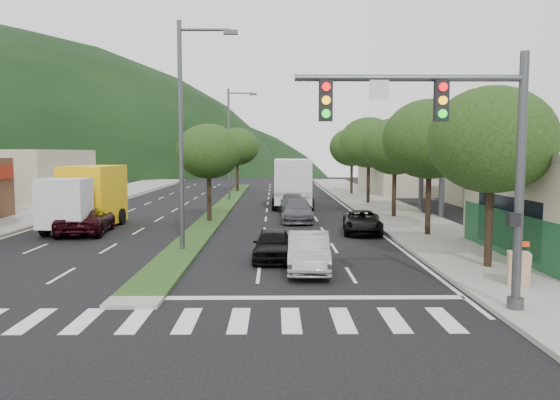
{
  "coord_description": "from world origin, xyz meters",
  "views": [
    {
      "loc": [
        4.07,
        -15.9,
        4.37
      ],
      "look_at": [
        4.35,
        10.91,
        2.02
      ],
      "focal_mm": 35.0,
      "sensor_mm": 36.0,
      "label": 1
    }
  ],
  "objects_px": {
    "tree_r_e": "(352,147)",
    "car_queue_a": "(273,244)",
    "car_queue_b": "(298,211)",
    "box_truck": "(88,199)",
    "car_queue_d": "(362,222)",
    "tree_r_b": "(430,139)",
    "suv_maroon": "(86,221)",
    "car_queue_e": "(292,203)",
    "tree_r_c": "(395,147)",
    "streetlight_mid": "(231,139)",
    "motorhome": "(292,181)",
    "a_frame_sign": "(519,265)",
    "tree_r_a": "(492,140)",
    "sedan_silver": "(309,252)",
    "tree_med_near": "(209,151)",
    "streetlight_near": "(185,124)",
    "car_queue_c": "(283,199)",
    "traffic_signal": "(463,142)",
    "tree_med_far": "(237,147)",
    "tree_r_d": "(369,143)"
  },
  "relations": [
    {
      "from": "streetlight_mid",
      "to": "tree_r_e",
      "type": "bearing_deg",
      "value": 30.69
    },
    {
      "from": "tree_r_b",
      "to": "car_queue_a",
      "type": "bearing_deg",
      "value": -143.24
    },
    {
      "from": "tree_r_e",
      "to": "motorhome",
      "type": "distance_m",
      "value": 13.56
    },
    {
      "from": "suv_maroon",
      "to": "car_queue_c",
      "type": "height_order",
      "value": "suv_maroon"
    },
    {
      "from": "motorhome",
      "to": "car_queue_d",
      "type": "bearing_deg",
      "value": -76.9
    },
    {
      "from": "tree_r_a",
      "to": "car_queue_d",
      "type": "relative_size",
      "value": 1.52
    },
    {
      "from": "car_queue_e",
      "to": "box_truck",
      "type": "xyz_separation_m",
      "value": [
        -11.9,
        -8.1,
        0.94
      ]
    },
    {
      "from": "tree_r_c",
      "to": "tree_r_e",
      "type": "height_order",
      "value": "tree_r_e"
    },
    {
      "from": "tree_med_near",
      "to": "streetlight_near",
      "type": "xyz_separation_m",
      "value": [
        0.21,
        -10.0,
        1.16
      ]
    },
    {
      "from": "streetlight_near",
      "to": "car_queue_d",
      "type": "relative_size",
      "value": 2.29
    },
    {
      "from": "tree_r_e",
      "to": "car_queue_d",
      "type": "xyz_separation_m",
      "value": [
        -3.18,
        -26.72,
        -4.28
      ]
    },
    {
      "from": "tree_r_e",
      "to": "car_queue_b",
      "type": "height_order",
      "value": "tree_r_e"
    },
    {
      "from": "suv_maroon",
      "to": "car_queue_a",
      "type": "bearing_deg",
      "value": 138.53
    },
    {
      "from": "car_queue_b",
      "to": "box_truck",
      "type": "distance_m",
      "value": 12.53
    },
    {
      "from": "tree_r_e",
      "to": "tree_med_near",
      "type": "xyz_separation_m",
      "value": [
        -12.0,
        -22.0,
        -0.46
      ]
    },
    {
      "from": "suv_maroon",
      "to": "car_queue_a",
      "type": "height_order",
      "value": "suv_maroon"
    },
    {
      "from": "motorhome",
      "to": "a_frame_sign",
      "type": "distance_m",
      "value": 28.13
    },
    {
      "from": "tree_med_far",
      "to": "suv_maroon",
      "type": "xyz_separation_m",
      "value": [
        -6.05,
        -30.71,
        -4.3
      ]
    },
    {
      "from": "car_queue_c",
      "to": "tree_r_b",
      "type": "bearing_deg",
      "value": -73.77
    },
    {
      "from": "car_queue_e",
      "to": "traffic_signal",
      "type": "bearing_deg",
      "value": -85.18
    },
    {
      "from": "tree_med_near",
      "to": "tree_med_far",
      "type": "height_order",
      "value": "tree_med_far"
    },
    {
      "from": "tree_r_c",
      "to": "sedan_silver",
      "type": "xyz_separation_m",
      "value": [
        -6.67,
        -16.1,
        -4.04
      ]
    },
    {
      "from": "box_truck",
      "to": "car_queue_b",
      "type": "bearing_deg",
      "value": -163.17
    },
    {
      "from": "streetlight_near",
      "to": "car_queue_b",
      "type": "bearing_deg",
      "value": 62.63
    },
    {
      "from": "motorhome",
      "to": "a_frame_sign",
      "type": "xyz_separation_m",
      "value": [
        6.33,
        -27.38,
        -1.23
      ]
    },
    {
      "from": "traffic_signal",
      "to": "a_frame_sign",
      "type": "distance_m",
      "value": 5.43
    },
    {
      "from": "traffic_signal",
      "to": "box_truck",
      "type": "height_order",
      "value": "traffic_signal"
    },
    {
      "from": "car_queue_b",
      "to": "traffic_signal",
      "type": "bearing_deg",
      "value": -78.13
    },
    {
      "from": "streetlight_near",
      "to": "car_queue_a",
      "type": "relative_size",
      "value": 2.67
    },
    {
      "from": "tree_r_a",
      "to": "sedan_silver",
      "type": "distance_m",
      "value": 7.84
    },
    {
      "from": "tree_r_a",
      "to": "motorhome",
      "type": "xyz_separation_m",
      "value": [
        -6.5,
        24.45,
        -2.79
      ]
    },
    {
      "from": "suv_maroon",
      "to": "car_queue_e",
      "type": "distance_m",
      "value": 15.15
    },
    {
      "from": "traffic_signal",
      "to": "streetlight_mid",
      "type": "height_order",
      "value": "streetlight_mid"
    },
    {
      "from": "tree_r_d",
      "to": "streetlight_mid",
      "type": "height_order",
      "value": "streetlight_mid"
    },
    {
      "from": "tree_med_near",
      "to": "streetlight_mid",
      "type": "distance_m",
      "value": 15.05
    },
    {
      "from": "car_queue_d",
      "to": "tree_r_b",
      "type": "bearing_deg",
      "value": -15.71
    },
    {
      "from": "streetlight_near",
      "to": "a_frame_sign",
      "type": "distance_m",
      "value": 14.36
    },
    {
      "from": "suv_maroon",
      "to": "tree_r_e",
      "type": "bearing_deg",
      "value": -129.66
    },
    {
      "from": "car_queue_c",
      "to": "car_queue_e",
      "type": "relative_size",
      "value": 0.83
    },
    {
      "from": "tree_r_e",
      "to": "streetlight_near",
      "type": "distance_m",
      "value": 34.11
    },
    {
      "from": "tree_r_e",
      "to": "car_queue_a",
      "type": "distance_m",
      "value": 35.17
    },
    {
      "from": "tree_med_near",
      "to": "car_queue_e",
      "type": "relative_size",
      "value": 1.35
    },
    {
      "from": "tree_r_b",
      "to": "streetlight_near",
      "type": "relative_size",
      "value": 0.69
    },
    {
      "from": "tree_med_far",
      "to": "car_queue_c",
      "type": "xyz_separation_m",
      "value": [
        4.74,
        -15.72,
        -4.4
      ]
    },
    {
      "from": "tree_r_a",
      "to": "car_queue_a",
      "type": "xyz_separation_m",
      "value": [
        -8.0,
        2.02,
        -4.18
      ]
    },
    {
      "from": "tree_r_a",
      "to": "tree_r_b",
      "type": "relative_size",
      "value": 0.96
    },
    {
      "from": "tree_r_c",
      "to": "tree_med_near",
      "type": "xyz_separation_m",
      "value": [
        -12.0,
        -2.0,
        -0.32
      ]
    },
    {
      "from": "sedan_silver",
      "to": "car_queue_d",
      "type": "height_order",
      "value": "sedan_silver"
    },
    {
      "from": "tree_r_d",
      "to": "box_truck",
      "type": "relative_size",
      "value": 0.97
    },
    {
      "from": "suv_maroon",
      "to": "car_queue_d",
      "type": "bearing_deg",
      "value": 174.38
    }
  ]
}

